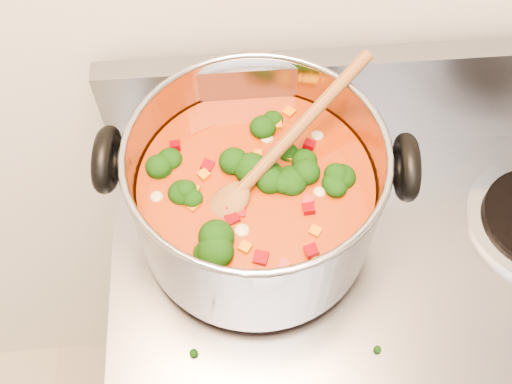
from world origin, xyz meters
TOP-DOWN VIEW (x-y plane):
  - stockpot at (-0.22, 1.33)m, footprint 0.34×0.28m
  - wooden_spoon at (-0.21, 1.33)m, footprint 0.21×0.18m
  - cooktop_crumbs at (-0.20, 1.40)m, footprint 0.18×0.23m

SIDE VIEW (x-z plane):
  - cooktop_crumbs at x=-0.20m, z-range 0.92..0.93m
  - stockpot at x=-0.22m, z-range 0.92..1.09m
  - wooden_spoon at x=-0.21m, z-range 1.00..1.10m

